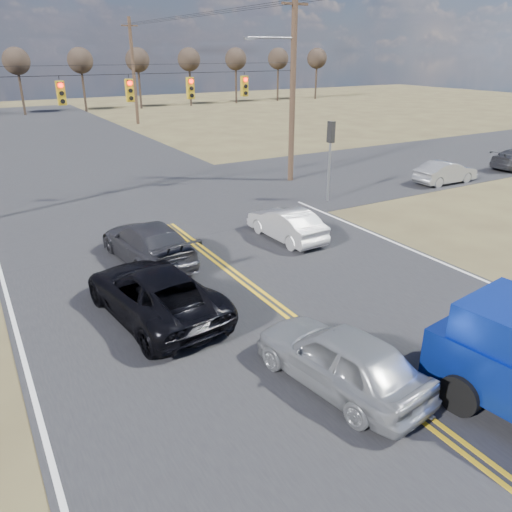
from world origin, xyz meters
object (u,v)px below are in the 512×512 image
dgrey_car_queue (148,243)px  cross_car_east_near (446,172)px  silver_suv (340,358)px  black_suv (154,292)px  white_car_queue (286,224)px

dgrey_car_queue → cross_car_east_near: size_ratio=1.29×
silver_suv → black_suv: 5.70m
white_car_queue → black_suv: bearing=24.1°
silver_suv → cross_car_east_near: silver_suv is taller
silver_suv → dgrey_car_queue: bearing=-90.8°
cross_car_east_near → silver_suv: bearing=124.7°
white_car_queue → cross_car_east_near: 13.10m
white_car_queue → cross_car_east_near: cross_car_east_near is taller
black_suv → silver_suv: bearing=108.5°
silver_suv → cross_car_east_near: bearing=-154.9°
white_car_queue → dgrey_car_queue: 5.52m
black_suv → white_car_queue: bearing=-160.2°
dgrey_car_queue → cross_car_east_near: bearing=-176.4°
white_car_queue → dgrey_car_queue: (-5.49, 0.53, 0.09)m
black_suv → white_car_queue: (6.64, 3.32, -0.10)m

